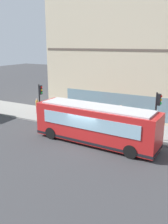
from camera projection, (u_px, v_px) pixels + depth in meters
The scene contains 10 objects.
ground at pixel (85, 144), 19.46m from camera, with size 120.00×120.00×0.00m, color #38383A.
sidewalk_curb at pixel (110, 126), 23.66m from camera, with size 4.81×40.00×0.15m, color gray.
building_corner at pixel (137, 55), 28.15m from camera, with size 10.01×18.28×12.92m.
city_bus_nearside at pixel (95, 124), 19.34m from camera, with size 2.94×10.13×3.07m.
traffic_light_near_corner at pixel (158, 107), 19.19m from camera, with size 0.32×0.49×3.92m.
traffic_light_down_block at pixel (40, 95), 24.79m from camera, with size 0.32×0.49×3.62m.
fire_hydrant at pixel (123, 129), 21.53m from camera, with size 0.35×0.35×0.74m.
pedestrian_by_light_pole at pixel (37, 105), 27.46m from camera, with size 0.32×0.32×1.64m.
pedestrian_near_hydrant at pixel (121, 112), 24.13m from camera, with size 0.32×0.32×1.77m.
newspaper_vending_box at pixel (132, 124), 22.46m from camera, with size 0.44×0.43×0.90m.
Camera 1 is at (-15.84, -8.65, 7.72)m, focal length 39.32 mm.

